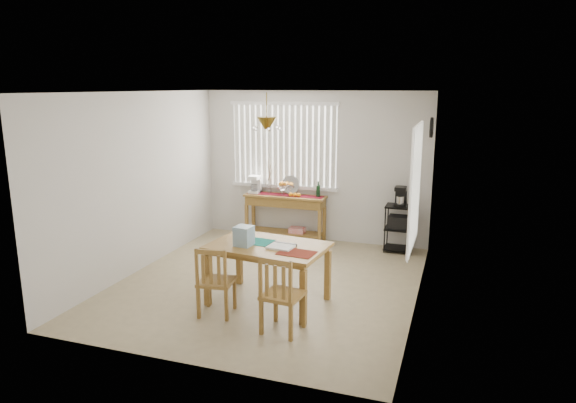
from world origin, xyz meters
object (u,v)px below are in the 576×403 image
(wire_cart, at_px, (399,224))
(dining_table, at_px, (268,251))
(chair_left, at_px, (215,282))
(sideboard, at_px, (286,206))
(chair_right, at_px, (281,295))
(cart_items, at_px, (401,197))

(wire_cart, height_order, dining_table, wire_cart)
(dining_table, bearing_deg, chair_left, -129.55)
(sideboard, height_order, chair_right, chair_right)
(wire_cart, relative_size, dining_table, 0.52)
(sideboard, xyz_separation_m, chair_right, (1.11, -3.35, -0.16))
(sideboard, bearing_deg, chair_right, -71.74)
(wire_cart, distance_m, cart_items, 0.46)
(wire_cart, distance_m, chair_left, 3.61)
(cart_items, bearing_deg, chair_left, -119.11)
(wire_cart, height_order, chair_left, chair_left)
(chair_left, bearing_deg, chair_right, -10.95)
(cart_items, distance_m, chair_left, 3.65)
(cart_items, distance_m, chair_right, 3.48)
(wire_cart, relative_size, chair_left, 0.91)
(chair_left, bearing_deg, wire_cart, 60.82)
(dining_table, height_order, chair_right, chair_right)
(sideboard, relative_size, wire_cart, 1.85)
(cart_items, bearing_deg, sideboard, 179.42)
(cart_items, relative_size, chair_left, 0.37)
(wire_cart, xyz_separation_m, chair_left, (-1.76, -3.15, -0.05))
(chair_left, xyz_separation_m, chair_right, (0.89, -0.17, 0.02))
(sideboard, xyz_separation_m, chair_left, (0.22, -3.18, -0.19))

